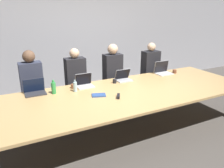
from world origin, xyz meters
TOP-DOWN VIEW (x-y plane):
  - ground_plane at (0.00, 0.00)m, footprint 24.00×24.00m
  - curtain_wall at (0.00, 2.41)m, footprint 12.00×0.06m
  - conference_table at (0.00, 0.00)m, footprint 4.61×1.64m
  - laptop_far_center at (0.23, 0.59)m, footprint 0.31×0.23m
  - person_far_center at (0.24, 1.09)m, footprint 0.40×0.24m
  - cup_far_center at (-0.00, 0.52)m, footprint 0.07×0.07m
  - laptop_far_left at (-1.48, 0.65)m, footprint 0.35×0.24m
  - person_far_left at (-1.46, 1.09)m, footprint 0.40×0.24m
  - bottle_far_left at (-1.19, 0.49)m, footprint 0.08×0.08m
  - laptop_far_right at (1.28, 0.64)m, footprint 0.36×0.27m
  - person_far_right at (1.22, 1.03)m, footprint 0.40×0.24m
  - cup_far_right at (1.53, 0.53)m, footprint 0.09×0.09m
  - laptop_far_midleft at (-0.59, 0.60)m, footprint 0.31×0.24m
  - person_far_midleft at (-0.61, 1.08)m, footprint 0.40×0.24m
  - cup_far_midleft at (-0.82, 0.61)m, footprint 0.07×0.07m
  - bottle_far_midleft at (-0.83, 0.42)m, footprint 0.06×0.06m
  - stapler at (-0.29, -0.17)m, footprint 0.11×0.15m
  - notebook at (-0.54, 0.05)m, footprint 0.27×0.22m

SIDE VIEW (x-z plane):
  - ground_plane at x=0.00m, z-range 0.00..0.00m
  - person_far_right at x=1.22m, z-range -0.02..1.35m
  - person_far_midleft at x=-0.61m, z-range -0.02..1.35m
  - person_far_center at x=0.24m, z-range -0.02..1.39m
  - person_far_left at x=-1.46m, z-range -0.02..1.39m
  - conference_table at x=0.00m, z-range 0.33..1.06m
  - notebook at x=-0.54m, z-range 0.73..0.75m
  - stapler at x=-0.29m, z-range 0.73..0.78m
  - cup_far_midleft at x=-0.82m, z-range 0.73..0.81m
  - cup_far_right at x=1.53m, z-range 0.73..0.81m
  - cup_far_center at x=0.00m, z-range 0.73..0.82m
  - laptop_far_center at x=0.23m, z-range 0.69..0.92m
  - laptop_far_midleft at x=-0.59m, z-range 0.68..0.93m
  - laptop_far_left at x=-1.48m, z-range 0.68..0.93m
  - laptop_far_right at x=1.28m, z-range 0.68..0.95m
  - bottle_far_midleft at x=-0.83m, z-range 0.72..0.93m
  - bottle_far_left at x=-1.19m, z-range 0.72..0.96m
  - curtain_wall at x=0.00m, z-range 0.00..2.80m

